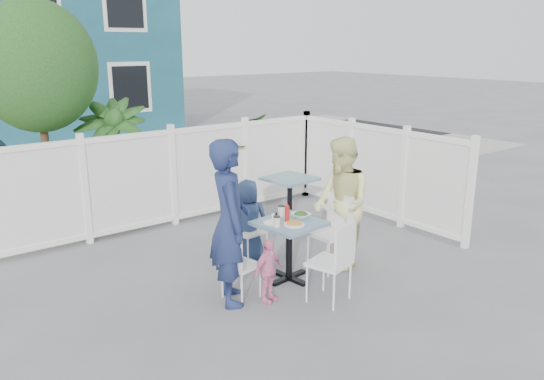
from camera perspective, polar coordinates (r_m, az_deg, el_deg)
ground at (r=7.11m, az=-1.97°, el=-8.81°), size 80.00×80.00×0.00m
near_sidewalk at (r=10.25m, az=-14.47°, el=-1.61°), size 24.00×2.60×0.01m
street at (r=13.64m, az=-20.71°, el=2.03°), size 24.00×5.00×0.01m
far_sidewalk at (r=16.58m, az=-23.95°, el=3.92°), size 24.00×1.60×0.01m
fence_back at (r=8.86m, az=-10.59°, el=1.20°), size 5.86×0.08×1.60m
fence_right at (r=9.22m, az=11.06°, el=1.72°), size 0.08×3.66×1.60m
tree at (r=8.86m, az=-23.99°, el=12.01°), size 1.80×1.62×3.59m
potted_shrub_a at (r=9.15m, az=-16.77°, el=2.85°), size 1.60×1.60×2.07m
potted_shrub_b at (r=10.07m, az=-4.76°, el=3.31°), size 1.94×1.88×1.64m
main_table at (r=6.68m, az=1.86°, el=-4.85°), size 0.82×0.82×0.78m
spare_table at (r=8.82m, az=1.92°, el=0.24°), size 0.81×0.81×0.79m
chair_left at (r=6.22m, az=-3.84°, el=-7.59°), size 0.43×0.44×0.84m
chair_right at (r=7.11m, az=6.63°, el=-3.86°), size 0.45×0.47×1.00m
chair_back at (r=7.33m, az=-2.87°, el=-3.63°), size 0.45×0.44×0.91m
chair_near at (r=6.15m, az=6.88°, el=-7.16°), size 0.54×0.53×0.98m
chair_spare at (r=8.42m, az=7.25°, el=-1.43°), size 0.43×0.42×0.86m
man at (r=6.03m, az=-4.57°, el=-3.51°), size 0.71×0.83×1.93m
woman at (r=7.07m, az=7.47°, el=-1.45°), size 0.95×1.05×1.76m
boy at (r=7.26m, az=-2.60°, el=-3.37°), size 0.67×0.56×1.16m
toddler at (r=6.20m, az=-0.43°, el=-8.68°), size 0.48×0.27×0.77m
plate_main at (r=6.50m, az=2.40°, el=-3.72°), size 0.26×0.26×0.02m
plate_side at (r=6.57m, az=0.00°, el=-3.52°), size 0.21×0.21×0.01m
salad_bowl at (r=6.78m, az=3.13°, el=-2.75°), size 0.23×0.23×0.06m
coffee_cup_a at (r=6.42m, az=0.51°, el=-3.46°), size 0.08×0.08×0.12m
coffee_cup_b at (r=6.82m, az=1.03°, el=-2.29°), size 0.09×0.09×0.13m
ketchup_bottle at (r=6.61m, az=1.64°, el=-2.58°), size 0.06×0.06×0.19m
salt_shaker at (r=6.72m, az=0.10°, el=-2.84°), size 0.03×0.03×0.07m
pepper_shaker at (r=6.77m, az=0.48°, el=-2.71°), size 0.03×0.03×0.06m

